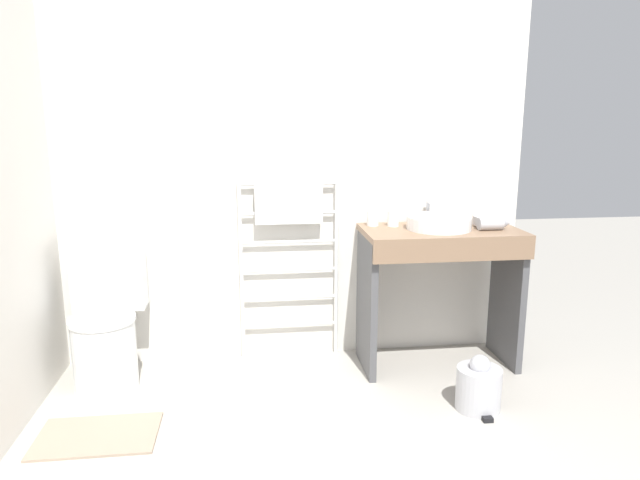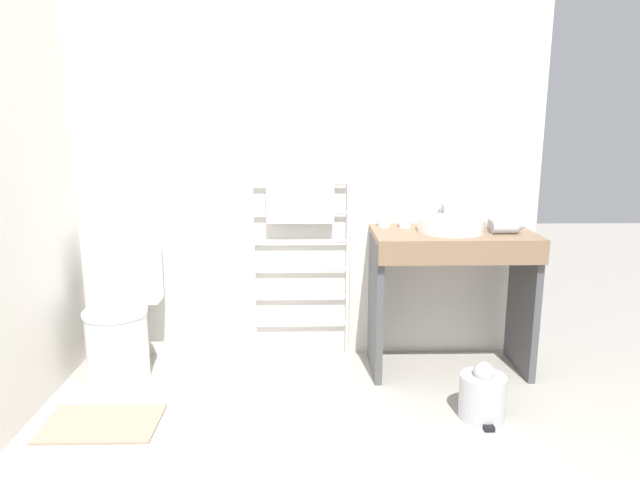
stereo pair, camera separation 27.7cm
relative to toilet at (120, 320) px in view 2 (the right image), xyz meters
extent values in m
cube|color=silver|center=(1.04, 0.34, 0.84)|extent=(2.94, 0.12, 2.35)
cylinder|color=white|center=(0.00, -0.08, -0.13)|extent=(0.34, 0.34, 0.40)
cylinder|color=white|center=(0.00, -0.08, 0.07)|extent=(0.35, 0.35, 0.02)
cube|color=white|center=(0.00, 0.16, 0.25)|extent=(0.40, 0.16, 0.37)
cylinder|color=silver|center=(0.00, 0.16, 0.44)|extent=(0.05, 0.05, 0.01)
cylinder|color=silver|center=(0.76, 0.25, 0.24)|extent=(0.02, 0.02, 1.14)
cylinder|color=silver|center=(1.34, 0.25, 0.24)|extent=(0.02, 0.02, 1.14)
cylinder|color=silver|center=(1.05, 0.25, -0.13)|extent=(0.59, 0.02, 0.02)
cylinder|color=silver|center=(1.05, 0.25, 0.05)|extent=(0.59, 0.02, 0.02)
cylinder|color=silver|center=(1.05, 0.25, 0.23)|extent=(0.59, 0.02, 0.02)
cylinder|color=silver|center=(1.05, 0.25, 0.41)|extent=(0.59, 0.02, 0.02)
cylinder|color=silver|center=(1.05, 0.25, 0.59)|extent=(0.59, 0.02, 0.02)
cylinder|color=silver|center=(1.05, 0.25, 0.76)|extent=(0.59, 0.02, 0.02)
cube|color=white|center=(1.05, 0.22, 0.65)|extent=(0.41, 0.04, 0.25)
cube|color=#84664C|center=(1.93, 0.02, 0.49)|extent=(0.92, 0.50, 0.03)
cube|color=#84664C|center=(1.93, -0.22, 0.43)|extent=(0.92, 0.02, 0.10)
cube|color=#4C4C4F|center=(1.49, 0.02, 0.07)|extent=(0.04, 0.43, 0.81)
cube|color=#4C4C4F|center=(2.36, 0.02, 0.07)|extent=(0.04, 0.43, 0.81)
cylinder|color=white|center=(1.91, 0.02, 0.55)|extent=(0.37, 0.37, 0.08)
cylinder|color=silver|center=(1.91, 0.02, 0.58)|extent=(0.31, 0.31, 0.01)
cylinder|color=silver|center=(1.91, 0.23, 0.58)|extent=(0.02, 0.02, 0.14)
cylinder|color=silver|center=(1.91, 0.19, 0.64)|extent=(0.02, 0.09, 0.02)
cylinder|color=white|center=(1.55, 0.17, 0.56)|extent=(0.07, 0.07, 0.09)
cylinder|color=white|center=(1.67, 0.14, 0.56)|extent=(0.07, 0.07, 0.09)
cylinder|color=#B7B7BC|center=(2.20, -0.05, 0.55)|extent=(0.14, 0.07, 0.07)
cone|color=#9C9CA0|center=(2.29, -0.05, 0.55)|extent=(0.05, 0.06, 0.06)
cube|color=#B7B7BC|center=(2.17, 0.04, 0.55)|extent=(0.04, 0.10, 0.05)
cylinder|color=#B7B7BC|center=(1.97, -0.55, -0.22)|extent=(0.23, 0.23, 0.22)
sphere|color=#B7B7BC|center=(1.97, -0.55, -0.09)|extent=(0.10, 0.10, 0.10)
cube|color=black|center=(1.97, -0.68, -0.32)|extent=(0.05, 0.04, 0.02)
cube|color=gray|center=(0.07, -0.58, -0.33)|extent=(0.56, 0.36, 0.01)
camera|label=1|loc=(0.81, -3.14, 1.16)|focal=32.00mm
camera|label=2|loc=(1.09, -3.16, 1.16)|focal=32.00mm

